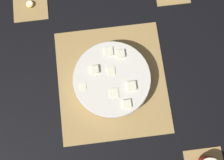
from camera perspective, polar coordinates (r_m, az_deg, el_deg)
ground_plane at (r=0.95m, az=0.00°, el=-0.34°), size 6.00×6.00×0.00m
bamboo_mat_center at (r=0.95m, az=0.00°, el=-0.30°), size 0.42×0.39×0.01m
coaster_mat_far_right at (r=1.10m, az=-17.36°, el=15.30°), size 0.13×0.13×0.01m
fruit_salad_bowl at (r=0.92m, az=-0.03°, el=0.15°), size 0.27×0.27×0.06m
banana_coin_single at (r=1.09m, az=-17.48°, el=15.48°), size 0.03×0.03×0.01m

